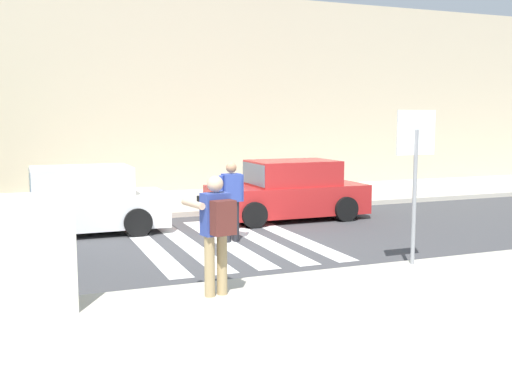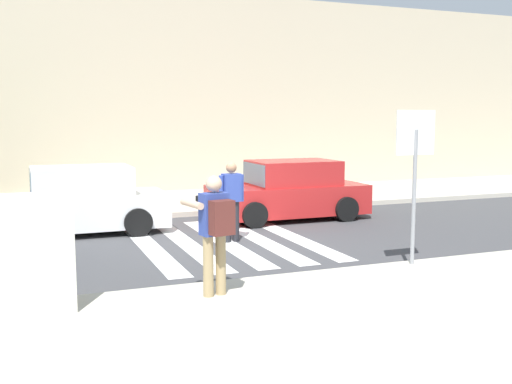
# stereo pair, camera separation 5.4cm
# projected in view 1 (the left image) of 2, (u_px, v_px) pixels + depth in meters

# --- Properties ---
(ground_plane) EXTENTS (120.00, 120.00, 0.00)m
(ground_plane) POSITION_uv_depth(u_px,v_px,m) (226.00, 243.00, 12.77)
(ground_plane) COLOR #424244
(sidewalk_near) EXTENTS (60.00, 6.00, 0.14)m
(sidewalk_near) POSITION_uv_depth(u_px,v_px,m) (397.00, 340.00, 7.05)
(sidewalk_near) COLOR beige
(sidewalk_near) RESTS_ON ground
(sidewalk_far) EXTENTS (60.00, 4.80, 0.14)m
(sidewalk_far) POSITION_uv_depth(u_px,v_px,m) (163.00, 203.00, 18.29)
(sidewalk_far) COLOR beige
(sidewalk_far) RESTS_ON ground
(building_facade_far) EXTENTS (56.00, 4.00, 6.92)m
(building_facade_far) POSITION_uv_depth(u_px,v_px,m) (134.00, 96.00, 21.93)
(building_facade_far) COLOR beige
(building_facade_far) RESTS_ON ground
(crosswalk_stripe_0) EXTENTS (0.44, 5.20, 0.01)m
(crosswalk_stripe_0) POSITION_uv_depth(u_px,v_px,m) (150.00, 247.00, 12.37)
(crosswalk_stripe_0) COLOR silver
(crosswalk_stripe_0) RESTS_ON ground
(crosswalk_stripe_1) EXTENTS (0.44, 5.20, 0.01)m
(crosswalk_stripe_1) POSITION_uv_depth(u_px,v_px,m) (188.00, 244.00, 12.66)
(crosswalk_stripe_1) COLOR silver
(crosswalk_stripe_1) RESTS_ON ground
(crosswalk_stripe_2) EXTENTS (0.44, 5.20, 0.01)m
(crosswalk_stripe_2) POSITION_uv_depth(u_px,v_px,m) (223.00, 241.00, 12.95)
(crosswalk_stripe_2) COLOR silver
(crosswalk_stripe_2) RESTS_ON ground
(crosswalk_stripe_3) EXTENTS (0.44, 5.20, 0.01)m
(crosswalk_stripe_3) POSITION_uv_depth(u_px,v_px,m) (258.00, 239.00, 13.25)
(crosswalk_stripe_3) COLOR silver
(crosswalk_stripe_3) RESTS_ON ground
(crosswalk_stripe_4) EXTENTS (0.44, 5.20, 0.01)m
(crosswalk_stripe_4) POSITION_uv_depth(u_px,v_px,m) (290.00, 236.00, 13.54)
(crosswalk_stripe_4) COLOR silver
(crosswalk_stripe_4) RESTS_ON ground
(stop_sign) EXTENTS (0.76, 0.08, 2.66)m
(stop_sign) POSITION_uv_depth(u_px,v_px,m) (415.00, 152.00, 10.18)
(stop_sign) COLOR gray
(stop_sign) RESTS_ON sidewalk_near
(photographer_with_backpack) EXTENTS (0.67, 0.91, 1.72)m
(photographer_with_backpack) POSITION_uv_depth(u_px,v_px,m) (216.00, 225.00, 8.43)
(photographer_with_backpack) COLOR tan
(photographer_with_backpack) RESTS_ON sidewalk_near
(pedestrian_crossing) EXTENTS (0.58, 0.28, 1.72)m
(pedestrian_crossing) POSITION_uv_depth(u_px,v_px,m) (231.00, 197.00, 12.80)
(pedestrian_crossing) COLOR #232328
(pedestrian_crossing) RESTS_ON ground
(parked_car_white) EXTENTS (4.10, 1.92, 1.55)m
(parked_car_white) POSITION_uv_depth(u_px,v_px,m) (77.00, 202.00, 13.76)
(parked_car_white) COLOR white
(parked_car_white) RESTS_ON ground
(parked_car_red) EXTENTS (4.10, 1.92, 1.55)m
(parked_car_red) POSITION_uv_depth(u_px,v_px,m) (289.00, 192.00, 15.72)
(parked_car_red) COLOR red
(parked_car_red) RESTS_ON ground
(advertising_board) EXTENTS (1.10, 0.11, 1.60)m
(advertising_board) POSITION_uv_depth(u_px,v_px,m) (31.00, 256.00, 7.55)
(advertising_board) COLOR beige
(advertising_board) RESTS_ON sidewalk_near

